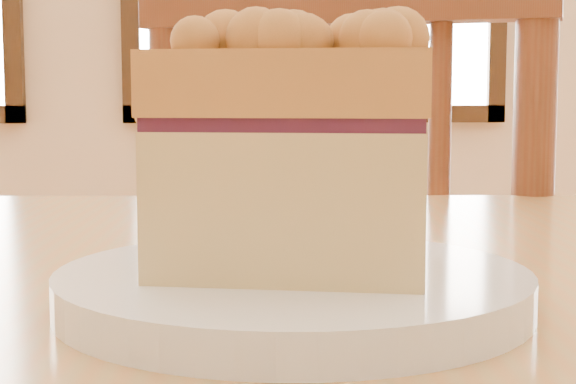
# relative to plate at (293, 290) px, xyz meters

# --- Properties ---
(plate) EXTENTS (0.20, 0.20, 0.02)m
(plate) POSITION_rel_plate_xyz_m (0.00, 0.00, 0.00)
(plate) COLOR white
(plate) RESTS_ON cafe_table_main
(cake_slice) EXTENTS (0.13, 0.10, 0.11)m
(cake_slice) POSITION_rel_plate_xyz_m (-0.00, -0.00, 0.06)
(cake_slice) COLOR #D1BC76
(cake_slice) RESTS_ON plate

